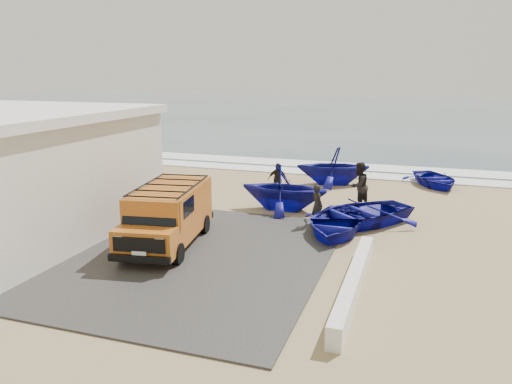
% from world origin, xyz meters
% --- Properties ---
extents(ground, '(160.00, 160.00, 0.00)m').
position_xyz_m(ground, '(0.00, 0.00, 0.00)').
color(ground, '#9F855C').
extents(slab, '(12.00, 10.00, 0.05)m').
position_xyz_m(slab, '(-2.00, -2.00, 0.03)').
color(slab, '#3C3937').
rests_on(slab, ground).
extents(ocean, '(180.00, 88.00, 0.01)m').
position_xyz_m(ocean, '(0.00, 56.00, 0.00)').
color(ocean, '#385166').
rests_on(ocean, ground).
extents(surf_line, '(180.00, 1.60, 0.06)m').
position_xyz_m(surf_line, '(0.00, 12.00, 0.03)').
color(surf_line, white).
rests_on(surf_line, ground).
extents(surf_wash, '(180.00, 2.20, 0.04)m').
position_xyz_m(surf_wash, '(0.00, 14.50, 0.02)').
color(surf_wash, white).
rests_on(surf_wash, ground).
extents(parapet, '(0.35, 6.00, 0.55)m').
position_xyz_m(parapet, '(5.00, -3.00, 0.28)').
color(parapet, silver).
rests_on(parapet, ground).
extents(van, '(2.51, 4.88, 2.00)m').
position_xyz_m(van, '(-1.26, -1.26, 1.07)').
color(van, '#B9611B').
rests_on(van, ground).
extents(boat_near_left, '(2.79, 3.87, 0.79)m').
position_xyz_m(boat_near_left, '(3.71, 1.67, 0.40)').
color(boat_near_left, '#11138C').
rests_on(boat_near_left, ground).
extents(boat_near_right, '(5.28, 5.32, 0.91)m').
position_xyz_m(boat_near_right, '(4.34, 2.96, 0.45)').
color(boat_near_right, '#11138C').
rests_on(boat_near_right, ground).
extents(boat_mid_left, '(3.55, 3.07, 1.87)m').
position_xyz_m(boat_mid_left, '(1.17, 4.06, 0.93)').
color(boat_mid_left, '#11138C').
rests_on(boat_mid_left, ground).
extents(boat_far_left, '(4.25, 3.90, 1.89)m').
position_xyz_m(boat_far_left, '(2.22, 9.46, 0.94)').
color(boat_far_left, '#11138C').
rests_on(boat_far_left, ground).
extents(boat_far_right, '(3.65, 4.16, 0.72)m').
position_xyz_m(boat_far_right, '(7.11, 10.67, 0.36)').
color(boat_far_right, '#11138C').
rests_on(boat_far_right, ground).
extents(fisherman_front, '(0.66, 0.66, 1.55)m').
position_xyz_m(fisherman_front, '(2.89, 2.41, 0.77)').
color(fisherman_front, black).
rests_on(fisherman_front, ground).
extents(fisherman_middle, '(1.12, 1.20, 1.96)m').
position_xyz_m(fisherman_middle, '(4.05, 5.19, 0.98)').
color(fisherman_middle, black).
rests_on(fisherman_middle, ground).
extents(fisherman_back, '(0.96, 0.69, 1.51)m').
position_xyz_m(fisherman_back, '(0.22, 6.34, 0.75)').
color(fisherman_back, black).
rests_on(fisherman_back, ground).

